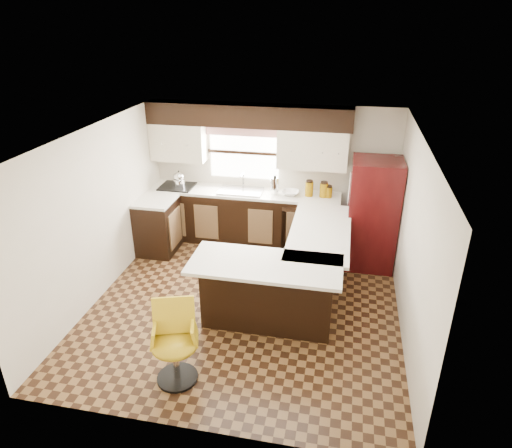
% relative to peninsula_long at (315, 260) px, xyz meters
% --- Properties ---
extents(floor, '(4.40, 4.40, 0.00)m').
position_rel_peninsula_long_xyz_m(floor, '(-0.90, -0.62, -0.45)').
color(floor, '#49301A').
rests_on(floor, ground).
extents(ceiling, '(4.40, 4.40, 0.00)m').
position_rel_peninsula_long_xyz_m(ceiling, '(-0.90, -0.62, 1.95)').
color(ceiling, silver).
rests_on(ceiling, wall_back).
extents(wall_back, '(4.40, 0.00, 4.40)m').
position_rel_peninsula_long_xyz_m(wall_back, '(-0.90, 1.58, 0.75)').
color(wall_back, beige).
rests_on(wall_back, floor).
extents(wall_front, '(4.40, 0.00, 4.40)m').
position_rel_peninsula_long_xyz_m(wall_front, '(-0.90, -2.83, 0.75)').
color(wall_front, beige).
rests_on(wall_front, floor).
extents(wall_left, '(0.00, 4.40, 4.40)m').
position_rel_peninsula_long_xyz_m(wall_left, '(-3.00, -0.62, 0.75)').
color(wall_left, beige).
rests_on(wall_left, floor).
extents(wall_right, '(0.00, 4.40, 4.40)m').
position_rel_peninsula_long_xyz_m(wall_right, '(1.20, -0.62, 0.75)').
color(wall_right, beige).
rests_on(wall_right, floor).
extents(base_cab_back, '(3.30, 0.60, 0.90)m').
position_rel_peninsula_long_xyz_m(base_cab_back, '(-1.35, 1.28, 0.00)').
color(base_cab_back, black).
rests_on(base_cab_back, floor).
extents(base_cab_left, '(0.60, 0.70, 0.90)m').
position_rel_peninsula_long_xyz_m(base_cab_left, '(-2.70, 0.62, 0.00)').
color(base_cab_left, black).
rests_on(base_cab_left, floor).
extents(counter_back, '(3.30, 0.60, 0.04)m').
position_rel_peninsula_long_xyz_m(counter_back, '(-1.35, 1.28, 0.47)').
color(counter_back, silver).
rests_on(counter_back, base_cab_back).
extents(counter_left, '(0.60, 0.70, 0.04)m').
position_rel_peninsula_long_xyz_m(counter_left, '(-2.70, 0.62, 0.47)').
color(counter_left, silver).
rests_on(counter_left, base_cab_left).
extents(soffit, '(3.40, 0.35, 0.36)m').
position_rel_peninsula_long_xyz_m(soffit, '(-1.30, 1.40, 1.77)').
color(soffit, black).
rests_on(soffit, wall_back).
extents(upper_cab_left, '(0.94, 0.35, 0.64)m').
position_rel_peninsula_long_xyz_m(upper_cab_left, '(-2.52, 1.40, 1.27)').
color(upper_cab_left, beige).
rests_on(upper_cab_left, wall_back).
extents(upper_cab_right, '(1.14, 0.35, 0.64)m').
position_rel_peninsula_long_xyz_m(upper_cab_right, '(-0.22, 1.40, 1.27)').
color(upper_cab_right, beige).
rests_on(upper_cab_right, wall_back).
extents(window_pane, '(1.20, 0.02, 0.90)m').
position_rel_peninsula_long_xyz_m(window_pane, '(-1.40, 1.56, 1.10)').
color(window_pane, white).
rests_on(window_pane, wall_back).
extents(valance, '(1.30, 0.06, 0.18)m').
position_rel_peninsula_long_xyz_m(valance, '(-1.40, 1.52, 1.49)').
color(valance, '#D19B93').
rests_on(valance, wall_back).
extents(sink, '(0.75, 0.45, 0.03)m').
position_rel_peninsula_long_xyz_m(sink, '(-1.40, 1.25, 0.51)').
color(sink, '#B2B2B7').
rests_on(sink, counter_back).
extents(dishwasher, '(0.58, 0.03, 0.78)m').
position_rel_peninsula_long_xyz_m(dishwasher, '(-0.35, 0.99, -0.02)').
color(dishwasher, black).
rests_on(dishwasher, floor).
extents(cooktop, '(0.58, 0.50, 0.02)m').
position_rel_peninsula_long_xyz_m(cooktop, '(-2.55, 1.25, 0.51)').
color(cooktop, black).
rests_on(cooktop, counter_back).
extents(peninsula_long, '(0.60, 1.95, 0.90)m').
position_rel_peninsula_long_xyz_m(peninsula_long, '(0.00, 0.00, 0.00)').
color(peninsula_long, black).
rests_on(peninsula_long, floor).
extents(peninsula_return, '(1.65, 0.60, 0.90)m').
position_rel_peninsula_long_xyz_m(peninsula_return, '(-0.53, -0.97, 0.00)').
color(peninsula_return, black).
rests_on(peninsula_return, floor).
extents(counter_pen_long, '(0.84, 1.95, 0.04)m').
position_rel_peninsula_long_xyz_m(counter_pen_long, '(0.05, 0.00, 0.47)').
color(counter_pen_long, silver).
rests_on(counter_pen_long, peninsula_long).
extents(counter_pen_return, '(1.89, 0.84, 0.04)m').
position_rel_peninsula_long_xyz_m(counter_pen_return, '(-0.55, -1.06, 0.47)').
color(counter_pen_return, silver).
rests_on(counter_pen_return, peninsula_return).
extents(refrigerator, '(0.75, 0.72, 1.76)m').
position_rel_peninsula_long_xyz_m(refrigerator, '(0.80, 0.88, 0.43)').
color(refrigerator, '#39090A').
rests_on(refrigerator, floor).
extents(bar_chair, '(0.63, 0.63, 0.94)m').
position_rel_peninsula_long_xyz_m(bar_chair, '(-1.33, -2.20, 0.02)').
color(bar_chair, gold).
rests_on(bar_chair, floor).
extents(kettle, '(0.20, 0.20, 0.28)m').
position_rel_peninsula_long_xyz_m(kettle, '(-2.50, 1.26, 0.66)').
color(kettle, silver).
rests_on(kettle, cooktop).
extents(percolator, '(0.14, 0.14, 0.29)m').
position_rel_peninsula_long_xyz_m(percolator, '(-0.82, 1.28, 0.64)').
color(percolator, silver).
rests_on(percolator, counter_back).
extents(mixing_bowl, '(0.30, 0.30, 0.07)m').
position_rel_peninsula_long_xyz_m(mixing_bowl, '(-0.55, 1.28, 0.53)').
color(mixing_bowl, white).
rests_on(mixing_bowl, counter_back).
extents(canister_large, '(0.13, 0.13, 0.24)m').
position_rel_peninsula_long_xyz_m(canister_large, '(-0.24, 1.30, 0.62)').
color(canister_large, '#896304').
rests_on(canister_large, counter_back).
extents(canister_med, '(0.14, 0.14, 0.24)m').
position_rel_peninsula_long_xyz_m(canister_med, '(0.00, 1.30, 0.61)').
color(canister_med, '#896304').
rests_on(canister_med, counter_back).
extents(canister_small, '(0.12, 0.12, 0.18)m').
position_rel_peninsula_long_xyz_m(canister_small, '(0.09, 1.30, 0.58)').
color(canister_small, '#896304').
rests_on(canister_small, counter_back).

